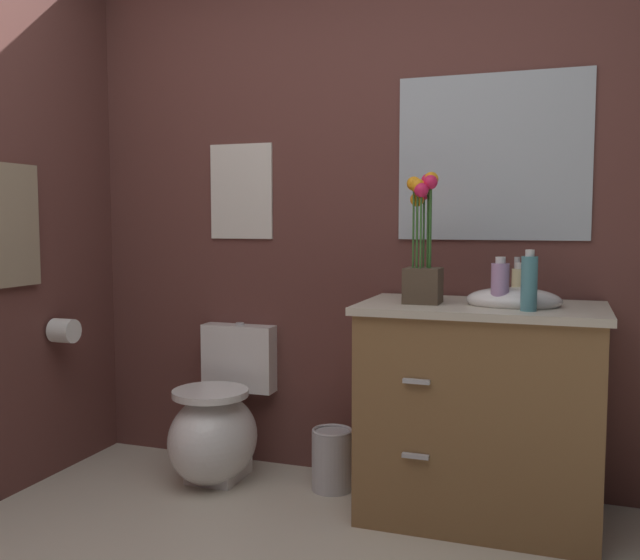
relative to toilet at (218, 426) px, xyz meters
The scene contains 12 objects.
wall_back 1.32m from the toilet, 20.42° to the left, with size 4.20×0.05×2.50m, color brown.
toilet is the anchor object (origin of this frame).
vanity_cabinet 1.19m from the toilet, ahead, with size 0.94×0.56×1.04m.
flower_vase 1.25m from the toilet, ahead, with size 0.14×0.14×0.52m.
soap_bottle 1.54m from the toilet, ahead, with size 0.06×0.06×0.22m.
lotion_bottle 1.48m from the toilet, ahead, with size 0.06×0.06×0.16m.
hand_wash_bottle 1.44m from the toilet, ahead, with size 0.07×0.07×0.19m.
trash_bin 0.55m from the toilet, ahead, with size 0.18×0.18×0.27m.
wall_poster 1.11m from the toilet, 90.00° to the left, with size 0.32×0.01×0.45m, color silver.
wall_mirror 1.70m from the toilet, 12.84° to the left, with size 0.80×0.01×0.70m, color #B2BCC6.
hanging_towel 1.25m from the toilet, 149.75° to the right, with size 0.03×0.28×0.52m, color gray.
toilet_paper_roll 0.83m from the toilet, 163.86° to the right, with size 0.11×0.11×0.11m, color white.
Camera 1 is at (0.87, -1.37, 1.18)m, focal length 39.02 mm.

